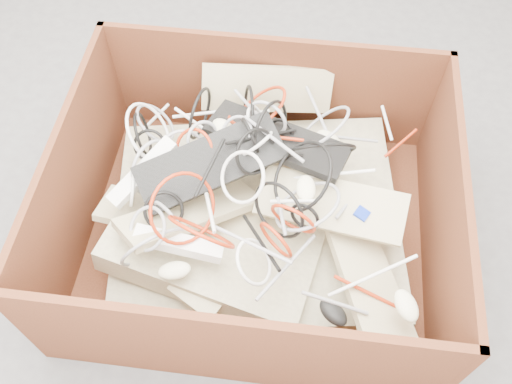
# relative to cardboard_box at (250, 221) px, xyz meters

# --- Properties ---
(ground) EXTENTS (3.00, 3.00, 0.00)m
(ground) POSITION_rel_cardboard_box_xyz_m (-0.13, 0.14, -0.13)
(ground) COLOR #49484B
(ground) RESTS_ON ground
(cardboard_box) EXTENTS (1.32, 1.10, 0.56)m
(cardboard_box) POSITION_rel_cardboard_box_xyz_m (0.00, 0.00, 0.00)
(cardboard_box) COLOR #401C10
(cardboard_box) RESTS_ON ground
(keyboard_pile) EXTENTS (1.13, 1.09, 0.42)m
(keyboard_pile) POSITION_rel_cardboard_box_xyz_m (0.02, 0.05, 0.15)
(keyboard_pile) COLOR tan
(keyboard_pile) RESTS_ON cardboard_box
(mice_scatter) EXTENTS (0.93, 0.73, 0.20)m
(mice_scatter) POSITION_rel_cardboard_box_xyz_m (0.09, -0.08, 0.22)
(mice_scatter) COLOR beige
(mice_scatter) RESTS_ON keyboard_pile
(power_strip_left) EXTENTS (0.21, 0.27, 0.12)m
(power_strip_left) POSITION_rel_cardboard_box_xyz_m (-0.37, 0.00, 0.24)
(power_strip_left) COLOR white
(power_strip_left) RESTS_ON keyboard_pile
(power_strip_right) EXTENTS (0.29, 0.07, 0.10)m
(power_strip_right) POSITION_rel_cardboard_box_xyz_m (-0.20, -0.23, 0.20)
(power_strip_right) COLOR white
(power_strip_right) RESTS_ON keyboard_pile
(vga_plug) EXTENTS (0.06, 0.06, 0.03)m
(vga_plug) POSITION_rel_cardboard_box_xyz_m (0.38, -0.05, 0.21)
(vga_plug) COLOR #0B26A8
(vga_plug) RESTS_ON keyboard_pile
(cable_tangle) EXTENTS (1.06, 0.89, 0.42)m
(cable_tangle) POSITION_rel_cardboard_box_xyz_m (-0.06, 0.06, 0.27)
(cable_tangle) COLOR gray
(cable_tangle) RESTS_ON keyboard_pile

